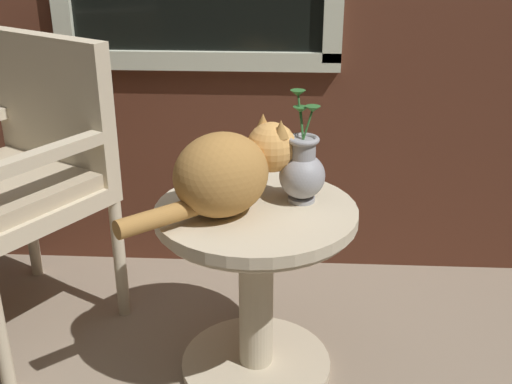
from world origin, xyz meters
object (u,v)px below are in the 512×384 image
wicker_side_table (256,264)px  wicker_chair (20,169)px  cat (228,171)px  pewter_vase_with_ivy (302,170)px

wicker_side_table → wicker_chair: 0.87m
cat → pewter_vase_with_ivy: pewter_vase_with_ivy is taller
cat → wicker_chair: bearing=158.4°
wicker_side_table → wicker_chair: bearing=162.0°
wicker_chair → pewter_vase_with_ivy: (0.94, -0.21, 0.10)m
cat → wicker_side_table: bearing=20.3°
wicker_side_table → cat: size_ratio=1.26×
wicker_side_table → wicker_chair: size_ratio=0.60×
wicker_chair → wicker_side_table: bearing=-18.0°
wicker_chair → pewter_vase_with_ivy: bearing=-12.3°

